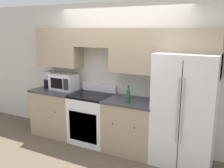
{
  "coord_description": "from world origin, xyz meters",
  "views": [
    {
      "loc": [
        2.0,
        -3.46,
        2.14
      ],
      "look_at": [
        -0.0,
        0.31,
        1.18
      ],
      "focal_mm": 40.0,
      "sensor_mm": 36.0,
      "label": 1
    }
  ],
  "objects": [
    {
      "name": "ground_plane",
      "position": [
        0.0,
        0.0,
        0.0
      ],
      "size": [
        12.0,
        12.0,
        0.0
      ],
      "primitive_type": "plane",
      "color": "brown"
    },
    {
      "name": "refrigerator",
      "position": [
        1.27,
        0.37,
        0.89
      ],
      "size": [
        0.92,
        0.77,
        1.78
      ],
      "color": "white",
      "rests_on": "ground_plane"
    },
    {
      "name": "oven_range",
      "position": [
        -0.43,
        0.31,
        0.47
      ],
      "size": [
        0.74,
        0.65,
        1.09
      ],
      "color": "white",
      "rests_on": "ground_plane"
    },
    {
      "name": "lower_cabinets_right",
      "position": [
        0.37,
        0.31,
        0.46
      ],
      "size": [
        0.9,
        0.64,
        0.93
      ],
      "color": "tan",
      "rests_on": "ground_plane"
    },
    {
      "name": "bottle",
      "position": [
        0.38,
        0.17,
        1.04
      ],
      "size": [
        0.06,
        0.06,
        0.29
      ],
      "color": "#195928",
      "rests_on": "lower_cabinets_right"
    },
    {
      "name": "wall_back",
      "position": [
        0.02,
        0.59,
        1.48
      ],
      "size": [
        8.0,
        0.39,
        2.6
      ],
      "color": "beige",
      "rests_on": "ground_plane"
    },
    {
      "name": "lower_cabinets_left",
      "position": [
        -1.27,
        0.31,
        0.46
      ],
      "size": [
        0.95,
        0.64,
        0.93
      ],
      "color": "tan",
      "rests_on": "ground_plane"
    },
    {
      "name": "microwave",
      "position": [
        -1.14,
        0.4,
        1.08
      ],
      "size": [
        0.52,
        0.36,
        0.31
      ],
      "color": "white",
      "rests_on": "lower_cabinets_left"
    },
    {
      "name": "electric_kettle",
      "position": [
        -1.54,
        0.45,
        1.08
      ],
      "size": [
        0.2,
        0.29,
        0.33
      ],
      "color": "#B7B7BC",
      "rests_on": "lower_cabinets_left"
    }
  ]
}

